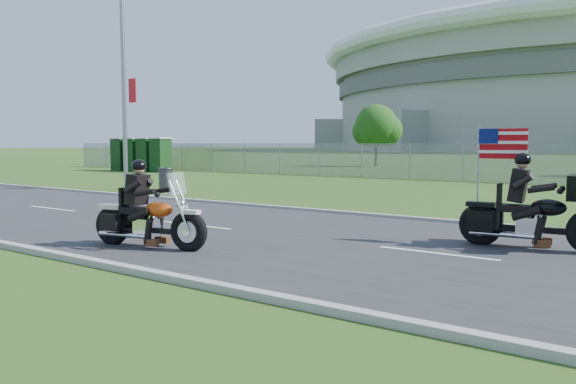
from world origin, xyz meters
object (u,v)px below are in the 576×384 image
Objects in this scene: porta_toilet_a at (161,156)px; motorcycle_lead at (147,221)px; porta_toilet_d at (121,155)px; motorcycle_follow at (533,217)px; porta_toilet_c at (134,155)px; trash_can at (166,180)px; porta_toilet_b at (147,155)px; streetlight at (127,57)px.

motorcycle_lead is (21.27, -19.55, -0.61)m from porta_toilet_a.
porta_toilet_d is 35.09m from motorcycle_follow.
porta_toilet_c is 0.84× the size of motorcycle_follow.
porta_toilet_b is at bearing 141.68° from trash_can.
streetlight reaches higher than porta_toilet_c.
porta_toilet_b is 32.60m from motorcycle_follow.
porta_toilet_d reaches higher than motorcycle_lead.
porta_toilet_d is (-4.20, 0.00, 0.00)m from porta_toilet_a.
motorcycle_lead reaches higher than trash_can.
porta_toilet_a is (-10.02, 10.78, -4.49)m from streetlight.
porta_toilet_b reaches higher than motorcycle_lead.
streetlight is at bearing -178.34° from trash_can.
porta_toilet_d reaches higher than motorcycle_follow.
trash_can is (2.14, 0.06, -5.15)m from streetlight.
porta_toilet_d is (-2.80, 0.00, 0.00)m from porta_toilet_b.
streetlight is at bearing -40.06° from porta_toilet_c.
trash_can is at bearing 1.66° from streetlight.
porta_toilet_b is 2.80m from porta_toilet_d.
porta_toilet_c and porta_toilet_d have the same top height.
trash_can is (13.56, -10.72, -0.66)m from porta_toilet_b.
motorcycle_follow is at bearing -28.36° from porta_toilet_b.
streetlight reaches higher than porta_toilet_b.
porta_toilet_c is at bearing 146.88° from motorcycle_follow.
porta_toilet_c is 18.41m from trash_can.
streetlight is 4.35× the size of porta_toilet_c.
motorcycle_lead is at bearing -39.09° from porta_toilet_c.
trash_can is at bearing -38.32° from porta_toilet_b.
motorcycle_lead is 7.26m from motorcycle_follow.
porta_toilet_a is 31.37m from motorcycle_follow.
porta_toilet_a is at bearing 144.54° from motorcycle_follow.
porta_toilet_c is 0.91× the size of motorcycle_lead.
porta_toilet_c is at bearing 129.41° from motorcycle_lead.
porta_toilet_b is at bearing 127.72° from motorcycle_lead.
streetlight is 10.26× the size of trash_can.
trash_can is (-9.11, 8.83, -0.05)m from motorcycle_lead.
streetlight is at bearing -43.35° from porta_toilet_b.
porta_toilet_a and porta_toilet_b have the same top height.
streetlight reaches higher than porta_toilet_a.
porta_toilet_d reaches higher than trash_can.
porta_toilet_a is 1.00× the size of porta_toilet_d.
porta_toilet_a is 2.36× the size of trash_can.
porta_toilet_a reaches higher than motorcycle_lead.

